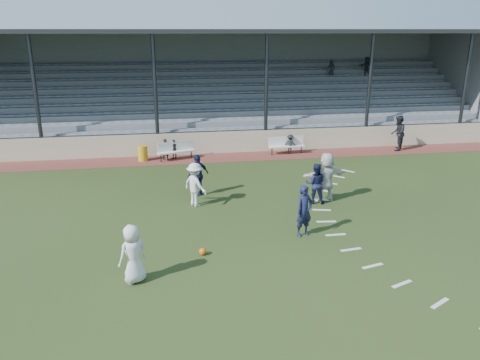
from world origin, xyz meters
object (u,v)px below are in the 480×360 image
Objects in this scene: trash_bin at (143,153)px; official at (398,133)px; player_navy_lead at (304,211)px; bench_right at (286,144)px; bench_left at (176,149)px; football at (203,252)px; player_white_lead at (133,254)px.

trash_bin is 0.40× the size of official.
trash_bin is at bearing 95.37° from player_navy_lead.
official is at bearing -6.20° from bench_right.
bench_left is 9.06× the size of football.
official is (12.46, -0.12, 0.43)m from bench_left.
player_white_lead reaches higher than trash_bin.
bench_right is at bearing 63.62° from football.
bench_right is 14.84m from player_white_lead.
bench_left reaches higher than trash_bin.
bench_left is 1.00× the size of bench_right.
bench_right is 6.42m from official.
football is at bearing -12.88° from official.
football is 0.11× the size of official.
player_navy_lead is 0.88× the size of official.
player_navy_lead is at bearing 14.26° from football.
trash_bin is 14.20m from official.
trash_bin is 11.80m from player_navy_lead.
trash_bin is at bearing -122.15° from player_white_lead.
player_navy_lead reaches higher than bench_left.
bench_right is (6.06, 0.18, 0.00)m from bench_left.
bench_left is 1.02× the size of official.
player_navy_lead is (5.57, -10.39, 0.46)m from trash_bin.
bench_left is 6.06m from bench_right.
bench_left is 11.08m from player_navy_lead.
football is 0.13× the size of player_navy_lead.
player_navy_lead is (3.46, 0.88, 0.76)m from football.
official is at bearing -0.48° from trash_bin.
bench_right is 9.05× the size of football.
official reaches higher than trash_bin.
bench_left is at bearing 87.43° from player_navy_lead.
football is at bearing 179.77° from player_white_lead.
official reaches higher than bench_left.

